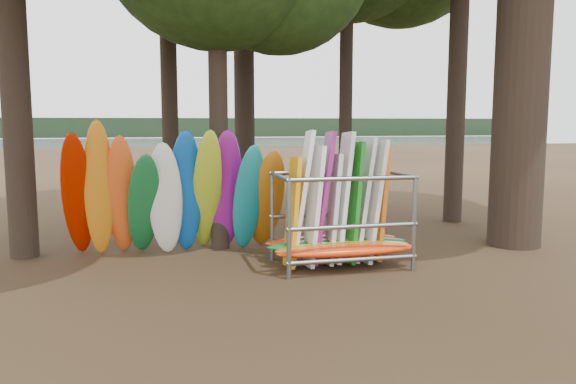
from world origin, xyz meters
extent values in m
plane|color=#47331E|center=(0.00, 0.00, 0.00)|extent=(120.00, 120.00, 0.00)
plane|color=gray|center=(0.00, 60.00, 0.00)|extent=(160.00, 160.00, 0.00)
cube|color=black|center=(0.00, 110.00, 2.00)|extent=(160.00, 4.00, 4.00)
cylinder|color=black|center=(-6.06, 2.58, 5.48)|extent=(0.60, 0.60, 10.95)
cylinder|color=black|center=(-2.75, 5.82, 6.06)|extent=(0.46, 0.46, 12.12)
cylinder|color=black|center=(-0.31, 7.68, 6.48)|extent=(0.66, 0.66, 12.96)
cylinder|color=black|center=(2.64, 6.20, 5.65)|extent=(0.41, 0.41, 11.30)
cylinder|color=black|center=(-1.77, 2.42, 4.28)|extent=(0.43, 0.43, 8.56)
ellipsoid|color=#AD1500|center=(-4.85, 2.07, 1.37)|extent=(0.71, 1.70, 2.87)
ellipsoid|color=orange|center=(-4.39, 1.95, 1.50)|extent=(0.74, 1.36, 3.09)
ellipsoid|color=#F6581D|center=(-3.94, 2.05, 1.35)|extent=(0.71, 1.58, 2.81)
ellipsoid|color=#156831|center=(-3.48, 1.90, 1.16)|extent=(0.88, 1.71, 2.44)
ellipsoid|color=white|center=(-3.02, 1.85, 1.27)|extent=(0.83, 1.16, 2.63)
ellipsoid|color=#0E53B6|center=(-2.56, 1.99, 1.40)|extent=(0.73, 1.16, 2.88)
ellipsoid|color=#AED027|center=(-2.11, 1.96, 1.40)|extent=(0.68, 1.99, 2.97)
ellipsoid|color=#871482|center=(-1.65, 2.10, 1.40)|extent=(0.74, 1.13, 2.89)
ellipsoid|color=teal|center=(-1.19, 1.84, 1.24)|extent=(0.80, 1.38, 2.57)
ellipsoid|color=#C36913|center=(-0.73, 1.95, 1.17)|extent=(0.83, 1.68, 2.50)
ellipsoid|color=#FF3C0E|center=(0.44, -0.26, 0.42)|extent=(2.93, 0.55, 0.24)
ellipsoid|color=gold|center=(0.44, -0.01, 0.42)|extent=(2.87, 0.55, 0.24)
ellipsoid|color=#176931|center=(0.44, 0.35, 0.42)|extent=(3.05, 0.55, 0.24)
ellipsoid|color=red|center=(0.44, 0.74, 0.42)|extent=(2.94, 0.55, 0.24)
cube|color=orange|center=(-0.54, 0.34, 1.11)|extent=(0.31, 0.76, 2.26)
cube|color=white|center=(-0.32, 0.49, 1.39)|extent=(0.59, 0.77, 2.80)
cube|color=white|center=(-0.10, 0.28, 1.23)|extent=(0.41, 0.78, 2.48)
cube|color=#881668|center=(0.11, 0.45, 1.38)|extent=(0.55, 0.77, 2.77)
cube|color=silver|center=(0.33, 0.36, 1.14)|extent=(0.37, 0.74, 2.32)
cube|color=white|center=(0.55, 0.45, 1.37)|extent=(0.45, 0.79, 2.76)
cube|color=#197219|center=(0.77, 0.36, 1.26)|extent=(0.38, 0.79, 2.56)
cube|color=silver|center=(0.99, 0.46, 1.31)|extent=(0.56, 0.80, 2.64)
cube|color=silver|center=(1.21, 0.31, 1.29)|extent=(0.51, 0.78, 2.59)
cube|color=orange|center=(1.42, 0.48, 1.19)|extent=(0.37, 0.75, 2.41)
camera|label=1|loc=(-3.28, -10.54, 2.92)|focal=35.00mm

